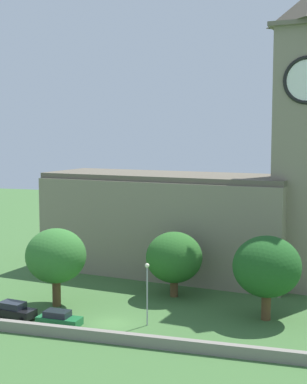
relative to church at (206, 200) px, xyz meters
name	(u,v)px	position (x,y,z in m)	size (l,w,h in m)	color
ground_plane	(156,285)	(-4.95, -6.26, -9.93)	(200.00, 200.00, 0.00)	#3D6633
church	(206,200)	(0.00, 0.00, 0.00)	(40.61, 16.64, 35.39)	gray
quay_barrier	(94,335)	(-4.95, -26.06, -9.41)	(44.05, 0.70, 1.04)	gray
car_black	(14,310)	(-15.00, -22.81, -9.05)	(4.62, 2.61, 1.75)	black
car_green	(59,319)	(-9.55, -23.76, -9.10)	(4.38, 2.21, 1.66)	#1E6B38
streetlamp_west_mid	(147,283)	(-1.57, -20.73, -5.73)	(0.44, 0.44, 6.18)	#9EA0A5
tree_by_tower	(267,267)	(9.35, -15.64, -4.52)	(6.83, 6.83, 8.52)	brown
tree_riverside_east	(174,257)	(-1.54, -10.50, -5.38)	(6.45, 6.45, 7.48)	brown
tree_churchyard	(56,256)	(-12.83, -17.59, -4.43)	(6.53, 6.53, 8.48)	brown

